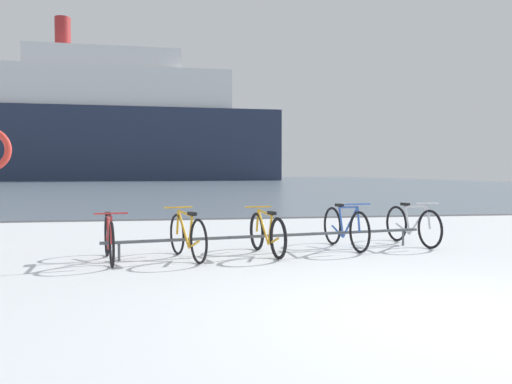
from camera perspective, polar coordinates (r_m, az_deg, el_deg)
The scene contains 8 objects.
ground at distance 58.32m, azimuth -6.84°, elevation 0.93°, with size 80.00×132.00×0.08m.
bike_rack at distance 8.44m, azimuth 2.10°, elevation -4.91°, with size 5.41×1.01×0.31m.
bicycle_0 at distance 7.90m, azimuth -15.95°, elevation -4.95°, with size 0.48×1.58×0.75m.
bicycle_1 at distance 7.89m, azimuth -7.63°, elevation -4.83°, with size 0.62×1.53×0.77m.
bicycle_2 at distance 8.24m, azimuth 1.21°, elevation -4.60°, with size 0.47×1.60×0.75m.
bicycle_3 at distance 9.00m, azimuth 9.86°, elevation -3.89°, with size 0.46×1.69×0.80m.
bicycle_4 at distance 9.74m, azimuth 16.93°, elevation -3.52°, with size 0.46×1.68×0.79m.
ferry_ship at distance 80.76m, azimuth -15.61°, elevation 6.95°, with size 48.96×14.39×23.87m.
Camera 1 is at (-2.36, -4.35, 1.33)m, focal length 36.13 mm.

